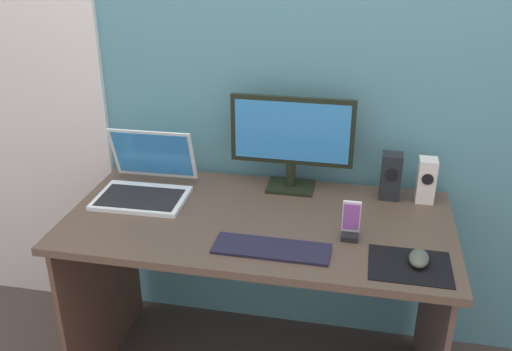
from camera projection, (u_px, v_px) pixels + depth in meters
wall_back at (279, 51)px, 2.14m from camera, size 6.00×0.04×2.50m
door_left at (16, 97)px, 2.41m from camera, size 0.82×0.02×2.02m
desk at (258, 256)px, 2.06m from camera, size 1.36×0.69×0.74m
monitor at (292, 139)px, 2.13m from camera, size 0.47×0.14×0.37m
speaker_right at (426, 180)px, 2.08m from camera, size 0.07×0.08×0.17m
speaker_near_monitor at (391, 176)px, 2.11m from camera, size 0.07×0.07×0.18m
laptop at (145, 183)px, 2.15m from camera, size 0.34×0.32×0.23m
keyboard_external at (271, 249)px, 1.80m from camera, size 0.38×0.13×0.01m
mousepad at (410, 266)px, 1.72m from camera, size 0.25×0.20×0.00m
mouse at (419, 258)px, 1.72m from camera, size 0.07×0.11×0.04m
phone_in_dock at (351, 225)px, 1.85m from camera, size 0.06×0.05×0.14m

